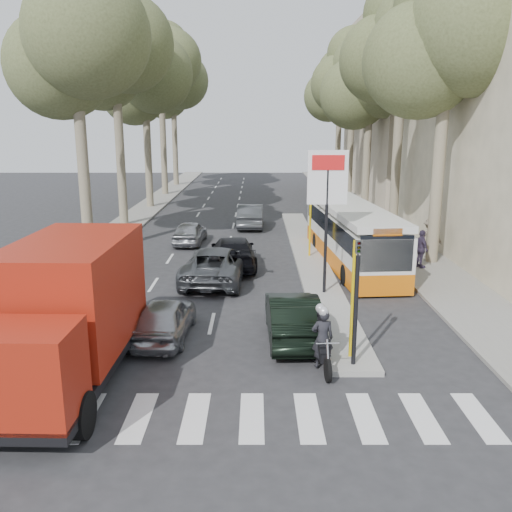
{
  "coord_description": "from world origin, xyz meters",
  "views": [
    {
      "loc": [
        0.59,
        -15.16,
        6.53
      ],
      "look_at": [
        0.59,
        5.01,
        1.6
      ],
      "focal_mm": 38.0,
      "sensor_mm": 36.0,
      "label": 1
    }
  ],
  "objects": [
    {
      "name": "tree_l_c",
      "position": [
        -7.77,
        28.11,
        10.04
      ],
      "size": [
        7.4,
        7.2,
        13.71
      ],
      "color": "#6B604C",
      "rests_on": "ground"
    },
    {
      "name": "ground",
      "position": [
        0.0,
        0.0,
        0.0
      ],
      "size": [
        120.0,
        120.0,
        0.0
      ],
      "primitive_type": "plane",
      "color": "#28282B",
      "rests_on": "ground"
    },
    {
      "name": "silver_hatchback",
      "position": [
        -2.24,
        0.73,
        0.65
      ],
      "size": [
        1.72,
        3.9,
        1.3
      ],
      "primitive_type": "imported",
      "rotation": [
        0.0,
        0.0,
        3.1
      ],
      "color": "#A2A4A9",
      "rests_on": "ground"
    },
    {
      "name": "tree_l_b",
      "position": [
        -7.97,
        20.11,
        11.07
      ],
      "size": [
        7.4,
        7.2,
        14.88
      ],
      "color": "#6B604C",
      "rests_on": "ground"
    },
    {
      "name": "traffic_island",
      "position": [
        3.25,
        11.0,
        0.08
      ],
      "size": [
        1.5,
        26.0,
        0.16
      ],
      "primitive_type": "cube",
      "color": "gray",
      "rests_on": "ground"
    },
    {
      "name": "tree_r_d",
      "position": [
        9.13,
        34.11,
        11.07
      ],
      "size": [
        7.4,
        7.2,
        14.88
      ],
      "color": "#6B604C",
      "rests_on": "ground"
    },
    {
      "name": "queue_car_c",
      "position": [
        -3.1,
        14.47,
        0.65
      ],
      "size": [
        1.76,
        3.89,
        1.3
      ],
      "primitive_type": "imported",
      "rotation": [
        0.0,
        0.0,
        3.08
      ],
      "color": "#9B9DA2",
      "rests_on": "ground"
    },
    {
      "name": "tree_r_b",
      "position": [
        9.23,
        18.11,
        11.42
      ],
      "size": [
        7.4,
        7.2,
        15.27
      ],
      "color": "#6B604C",
      "rests_on": "ground"
    },
    {
      "name": "queue_car_e",
      "position": [
        -6.3,
        9.0,
        0.63
      ],
      "size": [
        1.83,
        4.38,
        1.26
      ],
      "primitive_type": "imported",
      "rotation": [
        0.0,
        0.0,
        3.15
      ],
      "color": "black",
      "rests_on": "ground"
    },
    {
      "name": "sidewalk_right",
      "position": [
        8.6,
        25.0,
        0.06
      ],
      "size": [
        3.2,
        70.0,
        0.12
      ],
      "primitive_type": "cube",
      "color": "gray",
      "rests_on": "ground"
    },
    {
      "name": "tree_r_e",
      "position": [
        9.23,
        42.11,
        10.38
      ],
      "size": [
        7.4,
        7.2,
        14.1
      ],
      "color": "#6B604C",
      "rests_on": "ground"
    },
    {
      "name": "billboard",
      "position": [
        3.25,
        5.0,
        3.7
      ],
      "size": [
        1.5,
        12.1,
        5.6
      ],
      "color": "yellow",
      "rests_on": "ground"
    },
    {
      "name": "city_bus",
      "position": [
        5.11,
        9.97,
        1.49
      ],
      "size": [
        3.14,
        10.88,
        2.83
      ],
      "rotation": [
        0.0,
        0.0,
        0.08
      ],
      "color": "#D3630B",
      "rests_on": "ground"
    },
    {
      "name": "tree_l_d",
      "position": [
        -7.87,
        36.11,
        11.76
      ],
      "size": [
        7.4,
        7.2,
        15.66
      ],
      "color": "#6B604C",
      "rests_on": "ground"
    },
    {
      "name": "dark_hatchback",
      "position": [
        1.73,
        0.72,
        0.72
      ],
      "size": [
        1.67,
        4.44,
        1.45
      ],
      "primitive_type": "imported",
      "rotation": [
        0.0,
        0.0,
        3.17
      ],
      "color": "black",
      "rests_on": "ground"
    },
    {
      "name": "pedestrian_near",
      "position": [
        8.12,
        8.83,
        1.0
      ],
      "size": [
        0.72,
        1.12,
        1.75
      ],
      "primitive_type": "imported",
      "rotation": [
        0.0,
        0.0,
        1.8
      ],
      "color": "#382E45",
      "rests_on": "sidewalk_right"
    },
    {
      "name": "tree_r_a",
      "position": [
        9.13,
        10.11,
        10.38
      ],
      "size": [
        7.4,
        7.2,
        14.1
      ],
      "color": "#6B604C",
      "rests_on": "ground"
    },
    {
      "name": "tree_r_c",
      "position": [
        9.03,
        26.11,
        9.69
      ],
      "size": [
        7.4,
        7.2,
        13.32
      ],
      "color": "#6B604C",
      "rests_on": "ground"
    },
    {
      "name": "queue_car_d",
      "position": [
        0.24,
        19.46,
        0.75
      ],
      "size": [
        1.69,
        4.6,
        1.51
      ],
      "primitive_type": "imported",
      "rotation": [
        0.0,
        0.0,
        3.12
      ],
      "color": "#474A4E",
      "rests_on": "ground"
    },
    {
      "name": "queue_car_b",
      "position": [
        -0.48,
        9.35,
        0.72
      ],
      "size": [
        2.42,
        5.1,
        1.44
      ],
      "primitive_type": "imported",
      "rotation": [
        0.0,
        0.0,
        3.23
      ],
      "color": "black",
      "rests_on": "ground"
    },
    {
      "name": "tree_l_e",
      "position": [
        -7.97,
        44.11,
        10.73
      ],
      "size": [
        7.4,
        7.2,
        14.49
      ],
      "color": "#6B604C",
      "rests_on": "ground"
    },
    {
      "name": "median_left",
      "position": [
        -8.0,
        28.0,
        0.06
      ],
      "size": [
        2.4,
        64.0,
        0.12
      ],
      "primitive_type": "cube",
      "color": "gray",
      "rests_on": "ground"
    },
    {
      "name": "queue_car_a",
      "position": [
        -1.1,
        7.06,
        0.74
      ],
      "size": [
        2.91,
        5.54,
        1.49
      ],
      "primitive_type": "imported",
      "rotation": [
        0.0,
        0.0,
        3.06
      ],
      "color": "#4A4D51",
      "rests_on": "ground"
    },
    {
      "name": "tree_l_a",
      "position": [
        -7.87,
        12.11,
        10.38
      ],
      "size": [
        7.4,
        7.2,
        14.1
      ],
      "color": "#6B604C",
      "rests_on": "ground"
    },
    {
      "name": "building_far",
      "position": [
        15.5,
        34.0,
        8.0
      ],
      "size": [
        11.0,
        20.0,
        16.0
      ],
      "primitive_type": "cube",
      "color": "#B7A88E",
      "rests_on": "ground"
    },
    {
      "name": "red_truck",
      "position": [
        -4.19,
        -2.27,
        1.93
      ],
      "size": [
        2.76,
        6.88,
        3.64
      ],
      "rotation": [
        0.0,
        0.0,
        -0.02
      ],
      "color": "black",
      "rests_on": "ground"
    },
    {
      "name": "motorcycle",
      "position": [
        2.38,
        -1.27,
        0.82
      ],
      "size": [
        0.79,
        2.12,
        1.8
      ],
      "rotation": [
        0.0,
        0.0,
        0.08
      ],
      "color": "black",
      "rests_on": "ground"
    },
    {
      "name": "pedestrian_far",
      "position": [
        9.11,
        10.78,
        1.09
      ],
      "size": [
        1.27,
        0.59,
        1.95
      ],
      "primitive_type": "imported",
      "rotation": [
        0.0,
        0.0,
        3.17
      ],
      "color": "#695F4F",
      "rests_on": "sidewalk_right"
    },
    {
      "name": "traffic_light_island",
      "position": [
        3.25,
        -1.5,
        2.49
      ],
      "size": [
        0.16,
        0.41,
        3.6
      ],
      "color": "black",
      "rests_on": "ground"
    }
  ]
}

